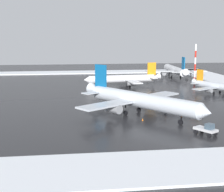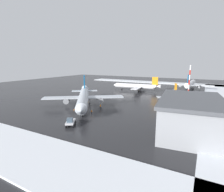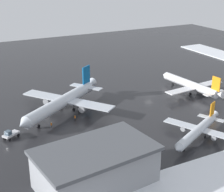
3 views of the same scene
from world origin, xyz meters
name	(u,v)px [view 3 (image 3 of 3)]	position (x,y,z in m)	size (l,w,h in m)	color
ground_plane	(149,96)	(0.00, 0.00, 0.00)	(240.00, 240.00, 0.00)	#232326
airplane_parked_starboard	(63,102)	(-32.67, 0.10, 3.88)	(34.10, 29.37, 11.73)	silver
airplane_foreground_jet	(198,131)	(-6.45, -33.54, 2.51)	(23.93, 20.35, 7.60)	silver
airplane_far_rear	(191,85)	(15.55, -4.20, 3.00)	(25.45, 30.62, 9.09)	white
pushback_tug	(10,134)	(-51.47, -9.65, 1.28)	(5.07, 4.27, 2.50)	silver
ground_crew_by_nose_gear	(75,118)	(-31.54, -7.10, 0.97)	(0.36, 0.36, 1.71)	black
ground_crew_near_tug	(51,125)	(-39.51, -8.53, 0.97)	(0.36, 0.36, 1.71)	black
cargo_hangar	(96,167)	(-39.70, -39.50, 4.44)	(26.50, 17.66, 8.80)	gray
traffic_cone_near_nose	(81,104)	(-25.03, 3.62, 0.28)	(0.36, 0.36, 0.55)	orange
traffic_cone_mid_line	(47,115)	(-38.18, 0.42, 0.28)	(0.36, 0.36, 0.55)	orange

